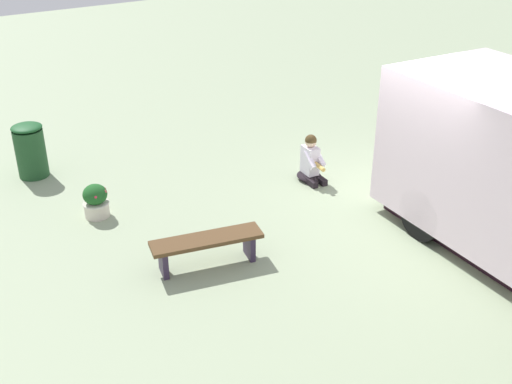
# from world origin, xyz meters

# --- Properties ---
(ground_plane) EXTENTS (40.00, 40.00, 0.00)m
(ground_plane) POSITION_xyz_m (0.00, 0.00, 0.00)
(ground_plane) COLOR #95A582
(person_customer) EXTENTS (0.49, 0.75, 0.88)m
(person_customer) POSITION_xyz_m (-0.55, 2.06, 0.34)
(person_customer) COLOR black
(person_customer) RESTS_ON ground_plane
(planter_flowering_far) EXTENTS (0.43, 0.43, 0.57)m
(planter_flowering_far) POSITION_xyz_m (-4.31, 2.90, 0.28)
(planter_flowering_far) COLOR beige
(planter_flowering_far) RESTS_ON ground_plane
(plaza_bench) EXTENTS (1.65, 0.75, 0.46)m
(plaza_bench) POSITION_xyz_m (-3.49, 0.65, 0.35)
(plaza_bench) COLOR brown
(plaza_bench) RESTS_ON ground_plane
(trash_bin) EXTENTS (0.55, 0.55, 1.02)m
(trash_bin) POSITION_xyz_m (-4.74, 5.02, 0.52)
(trash_bin) COLOR #1E4824
(trash_bin) RESTS_ON ground_plane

